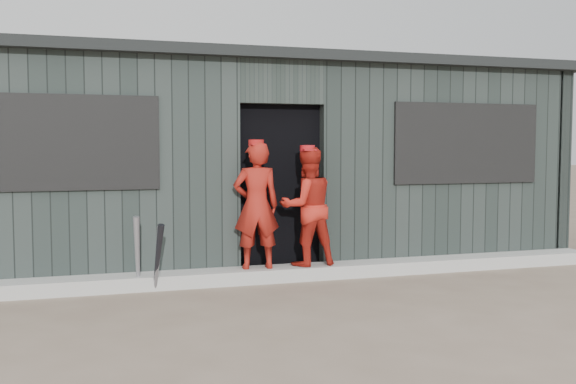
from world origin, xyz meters
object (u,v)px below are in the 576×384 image
object	(u,v)px
bat_left	(137,254)
player_red_right	(307,207)
player_grey_back	(324,221)
player_red_left	(256,206)
bat_right	(158,258)
bat_mid	(158,259)
dugout	(252,163)

from	to	relation	value
bat_left	player_red_right	world-z (taller)	player_red_right
bat_left	player_red_right	distance (m)	1.96
bat_left	player_grey_back	size ratio (longest dim) A/B	0.68
player_red_left	player_red_right	distance (m)	0.61
bat_right	player_grey_back	distance (m)	2.28
player_red_left	bat_mid	bearing A→B (deg)	15.72
player_grey_back	dugout	size ratio (longest dim) A/B	0.14
bat_right	dugout	distance (m)	2.60
bat_mid	dugout	world-z (taller)	dugout
bat_right	dugout	xyz separation A→B (m)	(1.47, 1.94, 0.92)
dugout	player_red_right	bearing A→B (deg)	-81.57
player_red_right	player_grey_back	distance (m)	0.71
bat_left	player_red_right	xyz separation A→B (m)	(1.91, 0.14, 0.43)
bat_left	player_grey_back	xyz separation A→B (m)	(2.31, 0.68, 0.19)
bat_left	player_red_right	bearing A→B (deg)	4.30
bat_right	player_red_right	xyz separation A→B (m)	(1.72, 0.29, 0.46)
bat_right	dugout	world-z (taller)	dugout
player_red_left	player_grey_back	distance (m)	1.18
bat_right	player_grey_back	xyz separation A→B (m)	(2.11, 0.82, 0.22)
bat_left	bat_mid	bearing A→B (deg)	-33.31
bat_left	player_red_right	size ratio (longest dim) A/B	0.59
player_red_right	dugout	world-z (taller)	dugout
bat_mid	bat_left	bearing A→B (deg)	146.69
bat_left	bat_right	world-z (taller)	bat_left
player_red_left	dugout	distance (m)	1.77
player_red_left	player_red_right	xyz separation A→B (m)	(0.61, 0.03, -0.03)
player_red_right	player_red_left	bearing A→B (deg)	-2.12
player_grey_back	bat_mid	bearing A→B (deg)	0.91
bat_left	bat_right	xyz separation A→B (m)	(0.19, -0.14, -0.03)
player_red_right	bat_mid	bearing A→B (deg)	4.28
bat_left	bat_right	distance (m)	0.24
player_grey_back	dugout	distance (m)	1.47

